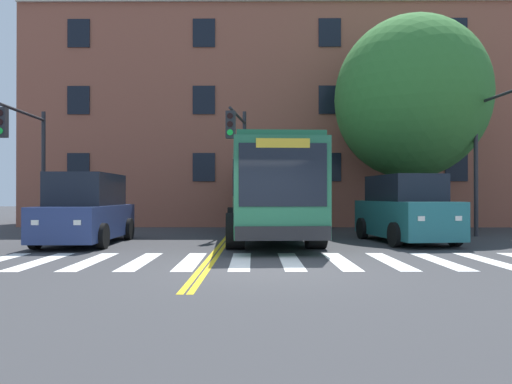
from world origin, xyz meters
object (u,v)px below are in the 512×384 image
car_teal_far_lane (405,210)px  traffic_light_near_corner (495,135)px  city_bus (267,190)px  car_tan_behind_bus (279,208)px  car_navy_near_lane (87,211)px  traffic_light_far_corner (26,147)px  traffic_light_overhead (239,147)px  street_tree_curbside_large (410,98)px

car_teal_far_lane → traffic_light_near_corner: 4.61m
city_bus → car_tan_behind_bus: (0.76, 8.84, -0.91)m
car_navy_near_lane → traffic_light_far_corner: (-3.10, 2.40, 2.32)m
city_bus → car_teal_far_lane: city_bus is taller
car_tan_behind_bus → traffic_light_overhead: traffic_light_overhead is taller
city_bus → car_tan_behind_bus: 8.92m
car_tan_behind_bus → traffic_light_far_corner: bearing=-139.1°
car_teal_far_lane → car_tan_behind_bus: 10.90m
car_tan_behind_bus → traffic_light_near_corner: bearing=-50.6°
car_teal_far_lane → traffic_light_far_corner: bearing=172.6°
car_navy_near_lane → traffic_light_overhead: traffic_light_overhead is taller
traffic_light_far_corner → car_navy_near_lane: bearing=-37.7°
traffic_light_near_corner → street_tree_curbside_large: 4.45m
car_teal_far_lane → car_tan_behind_bus: (-3.82, 10.21, -0.20)m
car_tan_behind_bus → traffic_light_near_corner: (7.39, -9.00, 2.86)m
city_bus → traffic_light_near_corner: size_ratio=1.99×
traffic_light_far_corner → traffic_light_overhead: (7.85, 1.84, 0.14)m
traffic_light_overhead → street_tree_curbside_large: 7.69m
city_bus → car_tan_behind_bus: bearing=85.1°
city_bus → car_tan_behind_bus: size_ratio=2.48×
city_bus → car_navy_near_lane: city_bus is taller
traffic_light_far_corner → traffic_light_near_corner: bearing=-1.9°
car_tan_behind_bus → street_tree_curbside_large: street_tree_curbside_large is taller
car_teal_far_lane → traffic_light_far_corner: (-13.55, 1.76, 2.32)m
car_teal_far_lane → traffic_light_overhead: bearing=147.7°
city_bus → traffic_light_overhead: 3.05m
traffic_light_overhead → street_tree_curbside_large: size_ratio=0.57×
car_navy_near_lane → traffic_light_overhead: bearing=41.8°
city_bus → traffic_light_near_corner: traffic_light_near_corner is taller
car_tan_behind_bus → street_tree_curbside_large: size_ratio=0.49×
car_navy_near_lane → street_tree_curbside_large: bearing=23.7°
traffic_light_near_corner → traffic_light_far_corner: (-17.13, 0.56, -0.34)m
city_bus → street_tree_curbside_large: street_tree_curbside_large is taller
city_bus → traffic_light_far_corner: size_ratio=2.26×
traffic_light_near_corner → car_navy_near_lane: bearing=-172.5°
street_tree_curbside_large → car_navy_near_lane: bearing=-156.3°
traffic_light_near_corner → car_tan_behind_bus: bearing=129.4°
city_bus → street_tree_curbside_large: (6.17, 3.27, 3.96)m
car_teal_far_lane → street_tree_curbside_large: street_tree_curbside_large is taller
car_teal_far_lane → street_tree_curbside_large: (1.59, 4.64, 4.67)m
car_navy_near_lane → traffic_light_near_corner: size_ratio=0.89×
traffic_light_overhead → traffic_light_far_corner: bearing=-166.8°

